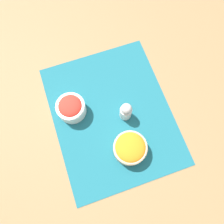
{
  "coord_description": "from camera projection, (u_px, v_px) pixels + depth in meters",
  "views": [
    {
      "loc": [
        -0.24,
        0.08,
        0.84
      ],
      "look_at": [
        0.0,
        0.0,
        0.03
      ],
      "focal_mm": 35.0,
      "sensor_mm": 36.0,
      "label": 1
    }
  ],
  "objects": [
    {
      "name": "ground_plane",
      "position": [
        112.0,
        115.0,
        0.88
      ],
      "size": [
        3.0,
        3.0,
        0.0
      ],
      "primitive_type": "plane",
      "color": "olive"
    },
    {
      "name": "placemat",
      "position": [
        112.0,
        114.0,
        0.88
      ],
      "size": [
        0.58,
        0.46,
        0.0
      ],
      "color": "#195B6B",
      "rests_on": "ground_plane"
    },
    {
      "name": "carrot_bowl",
      "position": [
        130.0,
        148.0,
        0.8
      ],
      "size": [
        0.12,
        0.12,
        0.08
      ],
      "color": "#C6B28E",
      "rests_on": "placemat"
    },
    {
      "name": "tomato_bowl",
      "position": [
        71.0,
        108.0,
        0.84
      ],
      "size": [
        0.11,
        0.11,
        0.08
      ],
      "color": "white",
      "rests_on": "placemat"
    },
    {
      "name": "pepper_shaker",
      "position": [
        126.0,
        111.0,
        0.83
      ],
      "size": [
        0.05,
        0.05,
        0.1
      ],
      "color": "silver",
      "rests_on": "placemat"
    }
  ]
}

